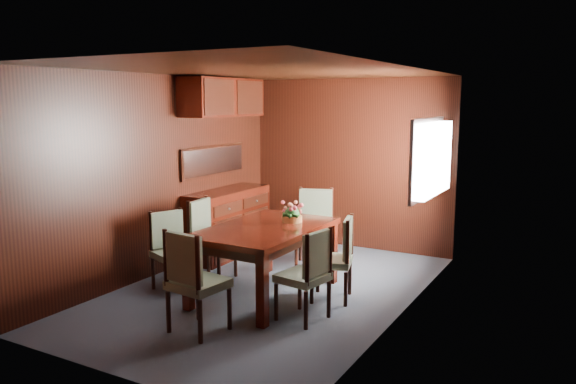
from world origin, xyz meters
The scene contains 11 objects.
ground centered at (0.00, 0.00, 0.00)m, with size 4.50×4.50×0.00m, color #3D4654.
room_shell centered at (-0.10, 0.33, 1.63)m, with size 3.06×4.52×2.41m.
sideboard centered at (-1.25, 1.00, 0.45)m, with size 0.48×1.40×0.90m, color black.
dining_table centered at (0.04, -0.14, 0.66)m, with size 1.04×1.65×0.76m.
chair_left_near centered at (-0.99, -0.46, 0.49)m, with size 0.53×0.54×0.89m.
chair_left_far centered at (-0.85, 0.02, 0.53)m, with size 0.48×0.50×0.96m.
chair_right_near centered at (0.77, -0.55, 0.50)m, with size 0.47×0.49×0.91m.
chair_right_far centered at (0.78, 0.12, 0.50)m, with size 0.51×0.52×0.90m.
chair_head centered at (0.00, -1.33, 0.54)m, with size 0.51×0.49×0.97m.
chair_foot centered at (-0.03, 1.19, 0.54)m, with size 0.59×0.58×0.98m.
flower_centerpiece centered at (0.18, 0.20, 0.88)m, with size 0.24×0.24×0.24m.
Camera 1 is at (3.10, -5.12, 2.09)m, focal length 35.00 mm.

